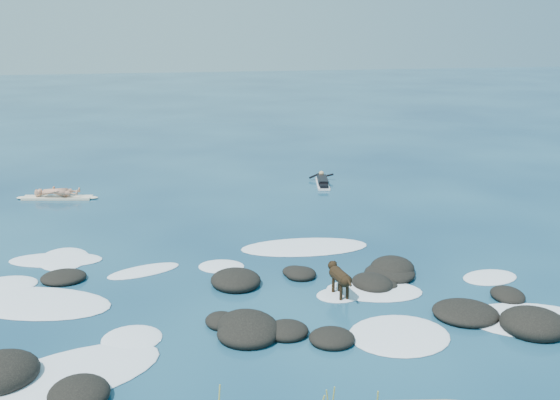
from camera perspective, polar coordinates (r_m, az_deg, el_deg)
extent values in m
plane|color=#0A2642|center=(16.40, -2.44, -7.01)|extent=(160.00, 160.00, 0.00)
ellipsoid|color=black|center=(11.89, -17.90, -16.50)|extent=(1.34, 1.39, 0.44)
ellipsoid|color=black|center=(15.89, -4.07, -7.32)|extent=(1.53, 1.60, 0.46)
ellipsoid|color=black|center=(16.34, 1.92, -6.77)|extent=(1.07, 1.07, 0.32)
ellipsoid|color=black|center=(17.05, -19.18, -6.70)|extent=(1.19, 1.01, 0.33)
ellipsoid|color=black|center=(16.47, 1.58, -6.65)|extent=(1.03, 1.10, 0.25)
ellipsoid|color=black|center=(13.29, -3.03, -12.12)|extent=(1.64, 1.57, 0.45)
ellipsoid|color=black|center=(13.45, 0.60, -11.86)|extent=(1.05, 1.01, 0.34)
ellipsoid|color=black|center=(16.59, 9.99, -6.61)|extent=(1.47, 1.44, 0.37)
ellipsoid|color=black|center=(15.94, 9.73, -7.70)|extent=(0.62, 0.63, 0.21)
ellipsoid|color=black|center=(16.05, 20.09, -8.17)|extent=(0.80, 0.95, 0.33)
ellipsoid|color=black|center=(14.80, 16.59, -9.84)|extent=(1.91, 1.85, 0.38)
ellipsoid|color=black|center=(14.64, 22.16, -10.43)|extent=(1.78, 1.74, 0.59)
ellipsoid|color=black|center=(13.20, 4.76, -12.48)|extent=(1.12, 1.07, 0.34)
ellipsoid|color=black|center=(13.92, -5.36, -10.96)|extent=(0.90, 0.97, 0.32)
ellipsoid|color=black|center=(13.51, -2.93, -11.54)|extent=(1.64, 1.82, 0.51)
ellipsoid|color=black|center=(15.89, 8.42, -7.52)|extent=(1.23, 1.35, 0.40)
ellipsoid|color=black|center=(16.84, 10.23, -6.16)|extent=(1.69, 1.79, 0.52)
ellipsoid|color=white|center=(15.12, 22.09, -10.17)|extent=(3.37, 2.60, 0.12)
ellipsoid|color=white|center=(13.65, -13.39, -12.23)|extent=(1.46, 1.43, 0.12)
ellipsoid|color=white|center=(15.70, 8.60, -8.18)|extent=(2.68, 2.06, 0.12)
ellipsoid|color=white|center=(15.95, -21.49, -8.76)|extent=(4.17, 3.12, 0.12)
ellipsoid|color=white|center=(18.56, -19.81, -5.19)|extent=(2.78, 1.67, 0.12)
ellipsoid|color=white|center=(17.19, 18.64, -6.73)|extent=(1.69, 1.26, 0.12)
ellipsoid|color=white|center=(13.66, 10.85, -12.05)|extent=(2.24, 1.99, 0.12)
ellipsoid|color=white|center=(17.10, -12.34, -6.37)|extent=(2.14, 1.39, 0.12)
ellipsoid|color=white|center=(12.69, -18.81, -14.93)|extent=(4.04, 3.07, 0.12)
ellipsoid|color=white|center=(17.09, -5.38, -6.07)|extent=(1.53, 1.39, 0.12)
ellipsoid|color=white|center=(18.49, 2.27, -4.32)|extent=(3.92, 1.93, 0.12)
ellipsoid|color=white|center=(17.30, -23.69, -7.10)|extent=(1.67, 1.38, 0.12)
ellipsoid|color=white|center=(18.57, -19.16, -5.12)|extent=(1.57, 2.04, 0.12)
ellipsoid|color=white|center=(15.33, 5.39, -8.68)|extent=(1.10, 0.90, 0.12)
cube|color=beige|center=(25.14, -19.69, 0.21)|extent=(2.64, 1.09, 0.09)
ellipsoid|color=beige|center=(24.74, -16.87, 0.21)|extent=(0.57, 0.40, 0.09)
ellipsoid|color=beige|center=(25.60, -22.41, 0.20)|extent=(0.57, 0.40, 0.09)
imported|color=tan|center=(24.94, -19.87, 2.16)|extent=(0.53, 0.69, 1.68)
cube|color=white|center=(25.87, 3.91, 1.50)|extent=(0.95, 2.18, 0.08)
ellipsoid|color=white|center=(26.90, 3.76, 2.04)|extent=(0.35, 0.51, 0.08)
cube|color=black|center=(25.83, 3.92, 1.81)|extent=(0.67, 1.36, 0.21)
sphere|color=tan|center=(26.54, 3.81, 2.44)|extent=(0.27, 0.27, 0.22)
cylinder|color=black|center=(26.69, 3.21, 2.24)|extent=(0.54, 0.18, 0.24)
cylinder|color=black|center=(26.73, 4.36, 2.24)|extent=(0.48, 0.38, 0.24)
cube|color=black|center=(25.14, 4.03, 1.34)|extent=(0.44, 0.59, 0.14)
cylinder|color=black|center=(15.03, 5.56, -6.98)|extent=(0.38, 0.67, 0.31)
sphere|color=black|center=(15.27, 5.10, -6.60)|extent=(0.36, 0.36, 0.32)
sphere|color=black|center=(14.80, 6.04, -7.38)|extent=(0.32, 0.32, 0.29)
sphere|color=black|center=(15.39, 4.82, -5.98)|extent=(0.26, 0.26, 0.23)
cone|color=black|center=(15.51, 4.61, -5.87)|extent=(0.14, 0.16, 0.12)
cone|color=black|center=(15.32, 4.64, -5.70)|extent=(0.12, 0.09, 0.11)
cone|color=black|center=(15.37, 5.05, -5.64)|extent=(0.12, 0.09, 0.11)
cylinder|color=black|center=(15.31, 4.89, -7.88)|extent=(0.09, 0.09, 0.42)
cylinder|color=black|center=(15.38, 5.46, -7.79)|extent=(0.09, 0.09, 0.42)
cylinder|color=black|center=(14.95, 5.60, -8.50)|extent=(0.09, 0.09, 0.42)
cylinder|color=black|center=(15.01, 6.17, -8.40)|extent=(0.09, 0.09, 0.42)
cylinder|color=black|center=(14.66, 6.28, -7.38)|extent=(0.09, 0.31, 0.18)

